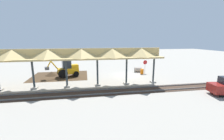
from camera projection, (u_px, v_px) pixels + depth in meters
ground_plane at (128, 75)px, 25.34m from camera, size 120.00×120.00×0.00m
dirt_work_zone at (60, 76)px, 24.88m from camera, size 8.88×7.00×0.01m
platform_canopy at (65, 54)px, 18.29m from camera, size 24.58×3.20×4.90m
rail_tracks at (145, 89)px, 18.15m from camera, size 60.00×2.58×0.15m
stop_sign at (145, 64)px, 26.69m from camera, size 0.75×0.16×2.32m
backhoe at (67, 69)px, 24.14m from camera, size 5.13×2.61×2.82m
dirt_mound at (52, 75)px, 25.30m from camera, size 4.46×4.46×1.27m
concrete_pipe at (138, 70)px, 27.81m from camera, size 1.52×1.20×0.88m
traffic_barrel at (142, 71)px, 26.15m from camera, size 0.56×0.56×0.90m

